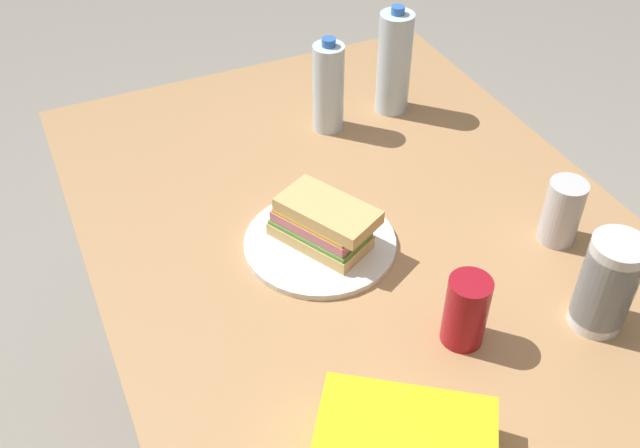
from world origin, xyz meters
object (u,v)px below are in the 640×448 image
water_bottle_tall (328,87)px  plastic_cup_stack (607,284)px  soda_can_silver (562,212)px  dining_table (380,294)px  soda_can_red (466,311)px  chip_bag (404,447)px  water_bottle_spare (394,63)px  paper_plate (320,243)px  sandwich (322,223)px

water_bottle_tall → plastic_cup_stack: (0.67, 0.15, -0.01)m
soda_can_silver → dining_table: bearing=-105.9°
plastic_cup_stack → soda_can_silver: bearing=159.6°
soda_can_red → chip_bag: 0.24m
water_bottle_spare → soda_can_silver: (0.50, 0.06, -0.05)m
dining_table → water_bottle_spare: 0.52m
dining_table → water_bottle_tall: water_bottle_tall is taller
soda_can_red → water_bottle_tall: 0.62m
paper_plate → water_bottle_spare: 0.49m
chip_bag → soda_can_silver: bearing=-114.6°
chip_bag → water_bottle_spare: (-0.77, 0.41, 0.08)m
sandwich → water_bottle_tall: 0.38m
sandwich → dining_table: bearing=51.6°
chip_bag → water_bottle_tall: size_ratio=1.12×
plastic_cup_stack → soda_can_silver: 0.20m
soda_can_red → water_bottle_spare: 0.66m
soda_can_silver → plastic_cup_stack: bearing=-20.4°
dining_table → sandwich: sandwich is taller
water_bottle_spare → sandwich: bearing=-43.3°
dining_table → chip_bag: (0.36, -0.16, 0.13)m
water_bottle_tall → soda_can_silver: (0.49, 0.22, -0.04)m
sandwich → water_bottle_spare: size_ratio=0.84×
sandwich → soda_can_silver: size_ratio=1.64×
paper_plate → soda_can_silver: size_ratio=2.19×
sandwich → soda_can_red: (0.28, 0.11, 0.01)m
paper_plate → soda_can_silver: (0.16, 0.39, 0.06)m
soda_can_red → plastic_cup_stack: plastic_cup_stack is taller
plastic_cup_stack → water_bottle_spare: 0.68m
paper_plate → soda_can_silver: bearing=68.2°
soda_can_silver → paper_plate: bearing=-111.8°
water_bottle_tall → water_bottle_spare: size_ratio=0.86×
water_bottle_tall → paper_plate: bearing=-27.1°
soda_can_red → water_bottle_tall: bearing=174.4°
dining_table → chip_bag: chip_bag is taller
dining_table → soda_can_red: (0.21, 0.02, 0.16)m
water_bottle_spare → soda_can_silver: 0.51m
sandwich → water_bottle_spare: bearing=136.7°
chip_bag → soda_can_silver: size_ratio=1.89×
soda_can_red → plastic_cup_stack: size_ratio=0.73×
sandwich → soda_can_silver: 0.42m
dining_table → water_bottle_spare: (-0.41, 0.24, 0.21)m
water_bottle_spare → water_bottle_tall: bearing=-86.6°
soda_can_silver → sandwich: bearing=-111.7°
soda_can_silver → water_bottle_spare: bearing=-173.2°
sandwich → water_bottle_tall: size_ratio=0.97×
plastic_cup_stack → paper_plate: bearing=-136.6°
water_bottle_tall → plastic_cup_stack: bearing=12.5°
chip_bag → water_bottle_tall: (-0.76, 0.25, 0.06)m
paper_plate → water_bottle_spare: (-0.34, 0.33, 0.11)m
sandwich → chip_bag: sandwich is taller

